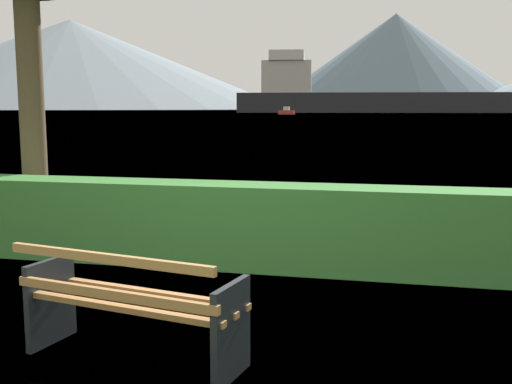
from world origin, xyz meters
name	(u,v)px	position (x,y,z in m)	size (l,w,h in m)	color
ground_plane	(137,358)	(0.00, 0.00, 0.00)	(1400.00, 1400.00, 0.00)	#4C6B33
water_surface	(392,111)	(0.00, 308.63, 0.00)	(620.00, 620.00, 0.00)	#6B8EA3
park_bench	(131,306)	(-0.01, -0.06, 0.42)	(1.74, 0.88, 0.87)	#A0703F
hedge_row	(233,225)	(0.00, 2.74, 0.49)	(10.66, 0.63, 0.97)	#387A33
cargo_ship_large	(352,95)	(-12.73, 208.07, 5.86)	(93.97, 23.44, 20.97)	#232328
fishing_boat_near	(286,112)	(-25.71, 151.84, 0.73)	(4.18, 1.84, 2.05)	#B2332D
distant_hills	(253,66)	(-130.02, 557.69, 40.28)	(902.29, 433.03, 88.41)	gray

